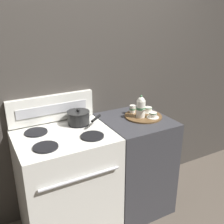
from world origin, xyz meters
TOP-DOWN VIEW (x-y plane):
  - ground_plane at (0.00, 0.00)m, footprint 6.00×6.00m
  - wall_back at (0.00, 0.34)m, footprint 6.00×0.05m
  - stove at (-0.30, -0.00)m, footprint 0.77×0.66m
  - control_panel at (-0.30, 0.29)m, footprint 0.75×0.05m
  - side_counter at (0.39, 0.00)m, footprint 0.58×0.63m
  - saucepan at (-0.11, 0.14)m, footprint 0.27×0.28m
  - serving_tray at (0.48, 0.01)m, footprint 0.35×0.35m
  - teapot at (0.43, -0.01)m, footprint 0.08×0.13m
  - teacup_left at (0.57, 0.06)m, footprint 0.11×0.11m
  - teacup_right at (0.52, -0.07)m, footprint 0.11×0.11m
  - creamer_jug at (0.43, 0.12)m, footprint 0.06×0.06m

SIDE VIEW (x-z plane):
  - ground_plane at x=0.00m, z-range 0.00..0.00m
  - side_counter at x=0.39m, z-range 0.00..0.94m
  - stove at x=-0.30m, z-range 0.00..0.95m
  - serving_tray at x=0.48m, z-range 0.94..0.95m
  - teacup_left at x=0.57m, z-range 0.95..1.00m
  - teacup_right at x=0.52m, z-range 0.95..1.00m
  - creamer_jug at x=0.43m, z-range 0.95..1.03m
  - saucepan at x=-0.11m, z-range 0.94..1.07m
  - teapot at x=0.43m, z-range 0.95..1.15m
  - control_panel at x=-0.30m, z-range 0.95..1.19m
  - wall_back at x=0.00m, z-range 0.00..2.20m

